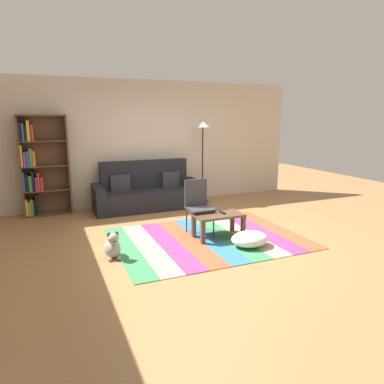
{
  "coord_description": "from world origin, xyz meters",
  "views": [
    {
      "loc": [
        -2.28,
        -5.05,
        1.9
      ],
      "look_at": [
        0.01,
        0.35,
        0.65
      ],
      "focal_mm": 32.69,
      "sensor_mm": 36.0,
      "label": 1
    }
  ],
  "objects_px": {
    "dog": "(113,247)",
    "bookshelf": "(39,167)",
    "standing_lamp": "(203,135)",
    "folding_chair": "(198,202)",
    "pouf": "(250,239)",
    "tv_remote": "(222,212)",
    "coffee_table": "(218,218)",
    "couch": "(148,193)"
  },
  "relations": [
    {
      "from": "dog",
      "to": "bookshelf",
      "type": "bearing_deg",
      "value": 107.75
    },
    {
      "from": "standing_lamp",
      "to": "folding_chair",
      "type": "xyz_separation_m",
      "value": [
        -1.0,
        -1.99,
        -1.0
      ]
    },
    {
      "from": "dog",
      "to": "pouf",
      "type": "bearing_deg",
      "value": -10.77
    },
    {
      "from": "standing_lamp",
      "to": "pouf",
      "type": "bearing_deg",
      "value": -100.66
    },
    {
      "from": "bookshelf",
      "to": "tv_remote",
      "type": "xyz_separation_m",
      "value": [
        2.69,
        -2.55,
        -0.55
      ]
    },
    {
      "from": "bookshelf",
      "to": "coffee_table",
      "type": "height_order",
      "value": "bookshelf"
    },
    {
      "from": "coffee_table",
      "to": "standing_lamp",
      "type": "xyz_separation_m",
      "value": [
        0.79,
        2.35,
        1.21
      ]
    },
    {
      "from": "dog",
      "to": "folding_chair",
      "type": "distance_m",
      "value": 1.65
    },
    {
      "from": "dog",
      "to": "folding_chair",
      "type": "bearing_deg",
      "value": 19.19
    },
    {
      "from": "pouf",
      "to": "standing_lamp",
      "type": "xyz_separation_m",
      "value": [
        0.55,
        2.9,
        1.41
      ]
    },
    {
      "from": "dog",
      "to": "tv_remote",
      "type": "relative_size",
      "value": 2.65
    },
    {
      "from": "pouf",
      "to": "standing_lamp",
      "type": "relative_size",
      "value": 0.32
    },
    {
      "from": "bookshelf",
      "to": "standing_lamp",
      "type": "height_order",
      "value": "bookshelf"
    },
    {
      "from": "dog",
      "to": "standing_lamp",
      "type": "relative_size",
      "value": 0.22
    },
    {
      "from": "bookshelf",
      "to": "tv_remote",
      "type": "height_order",
      "value": "bookshelf"
    },
    {
      "from": "couch",
      "to": "tv_remote",
      "type": "xyz_separation_m",
      "value": [
        0.6,
        -2.27,
        0.07
      ]
    },
    {
      "from": "tv_remote",
      "to": "bookshelf",
      "type": "bearing_deg",
      "value": 133.71
    },
    {
      "from": "bookshelf",
      "to": "tv_remote",
      "type": "relative_size",
      "value": 13.05
    },
    {
      "from": "couch",
      "to": "coffee_table",
      "type": "height_order",
      "value": "couch"
    },
    {
      "from": "coffee_table",
      "to": "tv_remote",
      "type": "xyz_separation_m",
      "value": [
        0.08,
        0.02,
        0.08
      ]
    },
    {
      "from": "pouf",
      "to": "folding_chair",
      "type": "xyz_separation_m",
      "value": [
        -0.45,
        0.9,
        0.41
      ]
    },
    {
      "from": "pouf",
      "to": "bookshelf",
      "type": "bearing_deg",
      "value": 132.37
    },
    {
      "from": "coffee_table",
      "to": "folding_chair",
      "type": "bearing_deg",
      "value": 120.26
    },
    {
      "from": "pouf",
      "to": "folding_chair",
      "type": "distance_m",
      "value": 1.09
    },
    {
      "from": "pouf",
      "to": "coffee_table",
      "type": "bearing_deg",
      "value": 114.24
    },
    {
      "from": "tv_remote",
      "to": "folding_chair",
      "type": "relative_size",
      "value": 0.17
    },
    {
      "from": "tv_remote",
      "to": "folding_chair",
      "type": "distance_m",
      "value": 0.46
    },
    {
      "from": "couch",
      "to": "folding_chair",
      "type": "distance_m",
      "value": 1.97
    },
    {
      "from": "bookshelf",
      "to": "pouf",
      "type": "height_order",
      "value": "bookshelf"
    },
    {
      "from": "coffee_table",
      "to": "dog",
      "type": "relative_size",
      "value": 1.99
    },
    {
      "from": "bookshelf",
      "to": "standing_lamp",
      "type": "xyz_separation_m",
      "value": [
        3.4,
        -0.23,
        0.57
      ]
    },
    {
      "from": "standing_lamp",
      "to": "couch",
      "type": "bearing_deg",
      "value": -177.54
    },
    {
      "from": "coffee_table",
      "to": "couch",
      "type": "bearing_deg",
      "value": 102.8
    },
    {
      "from": "bookshelf",
      "to": "dog",
      "type": "bearing_deg",
      "value": -72.25
    },
    {
      "from": "bookshelf",
      "to": "pouf",
      "type": "relative_size",
      "value": 3.37
    },
    {
      "from": "bookshelf",
      "to": "dog",
      "type": "xyz_separation_m",
      "value": [
        0.88,
        -2.75,
        -0.8
      ]
    },
    {
      "from": "couch",
      "to": "tv_remote",
      "type": "bearing_deg",
      "value": -75.14
    },
    {
      "from": "coffee_table",
      "to": "standing_lamp",
      "type": "relative_size",
      "value": 0.43
    },
    {
      "from": "pouf",
      "to": "tv_remote",
      "type": "distance_m",
      "value": 0.66
    },
    {
      "from": "pouf",
      "to": "dog",
      "type": "relative_size",
      "value": 1.46
    },
    {
      "from": "couch",
      "to": "folding_chair",
      "type": "relative_size",
      "value": 2.51
    },
    {
      "from": "couch",
      "to": "standing_lamp",
      "type": "xyz_separation_m",
      "value": [
        1.31,
        0.06,
        1.2
      ]
    }
  ]
}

